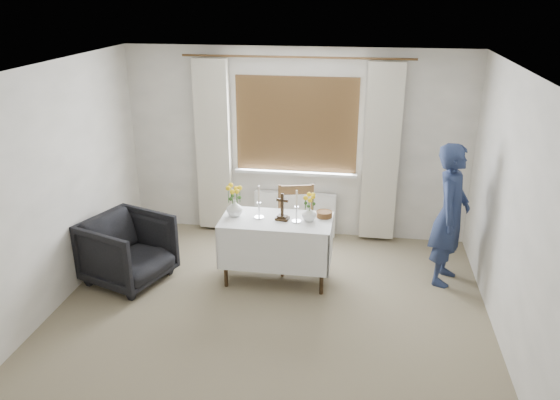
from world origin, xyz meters
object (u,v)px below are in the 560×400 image
Objects in this scene: altar_table at (276,250)px; flower_vase_right at (309,214)px; person at (450,215)px; armchair at (128,250)px; flower_vase_left at (235,208)px; wooden_chair at (298,230)px; wooden_cross at (282,207)px.

altar_table is 7.38× the size of flower_vase_right.
person is at bearing 8.87° from altar_table.
flower_vase_left reaches higher than armchair.
wooden_chair is 1.17× the size of armchair.
wooden_cross is at bearing -1.64° from altar_table.
flower_vase_right is at bearing -61.87° from armchair.
armchair is 2.10m from flower_vase_right.
wooden_cross reaches higher than flower_vase_right.
armchair is at bearing -171.63° from flower_vase_right.
flower_vase_right reaches higher than altar_table.
wooden_chair is 0.61× the size of person.
armchair is at bearing -175.69° from wooden_chair.
wooden_chair is 0.83m from flower_vase_left.
person reaches higher than wooden_chair.
wooden_chair reaches higher than altar_table.
person is at bearing 20.00° from wooden_cross.
flower_vase_right is at bearing -75.75° from wooden_chair.
wooden_cross is (-1.85, -0.30, 0.10)m from person.
flower_vase_right is (0.30, 0.02, -0.07)m from wooden_cross.
flower_vase_right is (0.16, -0.31, 0.35)m from wooden_chair.
altar_table is 6.44× the size of flower_vase_left.
wooden_cross is at bearing -61.21° from armchair.
armchair is 0.52× the size of person.
wooden_chair reaches higher than armchair.
armchair is at bearing -165.39° from flower_vase_left.
flower_vase_left is at bearing -55.63° from armchair.
person is 5.27× the size of wooden_cross.
flower_vase_right is at bearing 15.28° from wooden_cross.
flower_vase_left is (-0.68, -0.30, 0.36)m from wooden_chair.
altar_table is at bearing -170.87° from wooden_cross.
wooden_cross is at bearing -175.49° from flower_vase_right.
wooden_cross is (0.07, -0.00, 0.54)m from altar_table.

